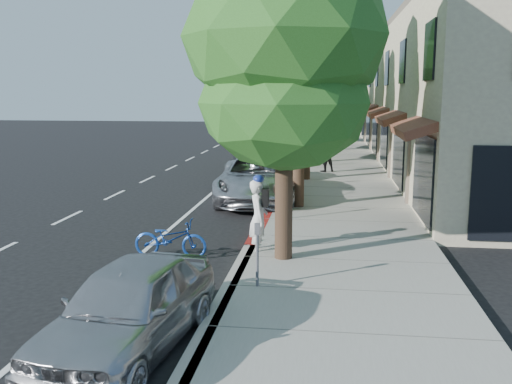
% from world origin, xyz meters
% --- Properties ---
extents(ground, '(120.00, 120.00, 0.00)m').
position_xyz_m(ground, '(0.00, 0.00, 0.00)').
color(ground, black).
rests_on(ground, ground).
extents(sidewalk, '(4.60, 56.00, 0.15)m').
position_xyz_m(sidewalk, '(2.30, 8.00, 0.07)').
color(sidewalk, gray).
rests_on(sidewalk, ground).
extents(curb, '(0.30, 56.00, 0.15)m').
position_xyz_m(curb, '(0.00, 8.00, 0.07)').
color(curb, '#9E998E').
rests_on(curb, ground).
extents(curb_red_segment, '(0.32, 4.00, 0.15)m').
position_xyz_m(curb_red_segment, '(0.00, 1.00, 0.07)').
color(curb_red_segment, maroon).
rests_on(curb_red_segment, ground).
extents(storefront_building, '(10.00, 36.00, 7.00)m').
position_xyz_m(storefront_building, '(9.60, 18.00, 3.50)').
color(storefront_building, beige).
rests_on(storefront_building, ground).
extents(street_tree_0, '(4.47, 4.47, 7.84)m').
position_xyz_m(street_tree_0, '(0.90, -2.00, 4.91)').
color(street_tree_0, black).
rests_on(street_tree_0, ground).
extents(street_tree_1, '(4.72, 4.72, 7.98)m').
position_xyz_m(street_tree_1, '(0.90, 4.00, 4.97)').
color(street_tree_1, black).
rests_on(street_tree_1, ground).
extents(street_tree_2, '(3.82, 3.82, 7.34)m').
position_xyz_m(street_tree_2, '(0.90, 10.00, 4.67)').
color(street_tree_2, black).
rests_on(street_tree_2, ground).
extents(street_tree_3, '(5.58, 5.58, 8.13)m').
position_xyz_m(street_tree_3, '(0.90, 16.00, 4.89)').
color(street_tree_3, black).
rests_on(street_tree_3, ground).
extents(street_tree_4, '(4.45, 4.45, 7.04)m').
position_xyz_m(street_tree_4, '(0.90, 22.00, 4.31)').
color(street_tree_4, black).
rests_on(street_tree_4, ground).
extents(street_tree_5, '(4.19, 4.19, 6.62)m').
position_xyz_m(street_tree_5, '(0.90, 28.00, 4.05)').
color(street_tree_5, black).
rests_on(street_tree_5, ground).
extents(cyclist, '(0.56, 0.74, 1.85)m').
position_xyz_m(cyclist, '(0.25, -1.38, 0.93)').
color(cyclist, silver).
rests_on(cyclist, ground).
extents(bicycle, '(1.77, 0.66, 0.92)m').
position_xyz_m(bicycle, '(-1.80, -1.82, 0.46)').
color(bicycle, '#153E96').
rests_on(bicycle, ground).
extents(silver_suv, '(3.13, 6.02, 1.62)m').
position_xyz_m(silver_suv, '(-0.68, 5.50, 0.81)').
color(silver_suv, '#AFAFB4').
rests_on(silver_suv, ground).
extents(dark_sedan, '(1.71, 4.45, 1.45)m').
position_xyz_m(dark_sedan, '(-1.23, 9.00, 0.72)').
color(dark_sedan, black).
rests_on(dark_sedan, ground).
extents(white_pickup, '(3.15, 6.24, 1.74)m').
position_xyz_m(white_pickup, '(-1.55, 20.27, 0.87)').
color(white_pickup, white).
rests_on(white_pickup, ground).
extents(dark_suv_far, '(2.40, 5.17, 1.71)m').
position_xyz_m(dark_suv_far, '(-2.10, 26.66, 0.86)').
color(dark_suv_far, black).
rests_on(dark_suv_far, ground).
extents(near_car_a, '(2.15, 4.26, 1.39)m').
position_xyz_m(near_car_a, '(-1.05, -6.73, 0.70)').
color(near_car_a, '#A5A5AA').
rests_on(near_car_a, ground).
extents(pedestrian, '(1.07, 0.98, 1.76)m').
position_xyz_m(pedestrian, '(1.73, 12.46, 1.03)').
color(pedestrian, black).
rests_on(pedestrian, sidewalk).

